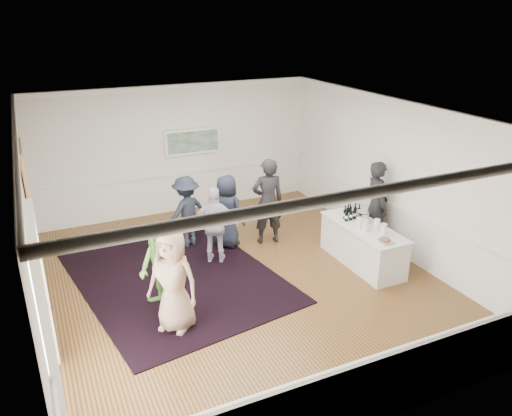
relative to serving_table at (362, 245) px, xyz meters
name	(u,v)px	position (x,y,z in m)	size (l,w,h in m)	color
floor	(242,280)	(-2.49, 0.41, -0.42)	(8.00, 8.00, 0.00)	brown
ceiling	(240,114)	(-2.49, 0.41, 2.78)	(7.00, 8.00, 0.02)	white
wall_left	(31,237)	(-5.99, 0.41, 1.18)	(0.02, 8.00, 3.20)	white
wall_right	(395,177)	(1.01, 0.41, 1.18)	(0.02, 8.00, 3.20)	white
wall_back	(177,150)	(-2.49, 4.41, 1.18)	(7.00, 0.02, 3.20)	white
wall_front	(380,318)	(-2.49, -3.59, 1.18)	(7.00, 0.02, 3.20)	white
wainscoting	(241,257)	(-2.49, 0.41, 0.08)	(7.00, 8.00, 1.00)	white
mirror	(29,197)	(-5.94, 1.71, 1.38)	(0.05, 1.25, 1.85)	#BC7B37
doorway	(44,309)	(-5.93, -1.49, 1.00)	(0.10, 1.78, 2.56)	white
landscape_painting	(193,141)	(-2.09, 4.35, 1.36)	(1.44, 0.06, 0.66)	white
area_rug	(176,277)	(-3.61, 1.03, -0.41)	(3.39, 4.45, 0.02)	black
serving_table	(362,245)	(0.00, 0.00, 0.00)	(0.78, 2.05, 0.83)	silver
bartender	(376,205)	(0.71, 0.56, 0.55)	(0.70, 0.46, 1.93)	black
guest_tan	(173,281)	(-4.07, -0.56, 0.45)	(0.85, 0.55, 1.74)	tan
guest_green	(159,270)	(-4.15, 0.05, 0.35)	(0.75, 0.59, 1.54)	#6DBA4A
guest_lilac	(215,225)	(-2.65, 1.33, 0.39)	(0.94, 0.39, 1.61)	silver
guest_dark_a	(187,212)	(-2.95, 2.32, 0.37)	(1.02, 0.59, 1.58)	#1B202E
guest_dark_b	(268,201)	(-1.29, 1.73, 0.55)	(0.70, 0.46, 1.93)	black
guest_navy	(227,211)	(-2.17, 1.93, 0.39)	(0.79, 0.51, 1.61)	#1B202E
wine_bottles	(351,211)	(-0.01, 0.45, 0.57)	(0.43, 0.24, 0.31)	black
juice_pitchers	(371,225)	(-0.02, -0.24, 0.53)	(0.39, 0.54, 0.24)	#6BC145
ice_bucket	(363,217)	(0.08, 0.16, 0.53)	(0.26, 0.26, 0.24)	silver
nut_bowl	(385,241)	(-0.10, -0.77, 0.45)	(0.28, 0.28, 0.08)	white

